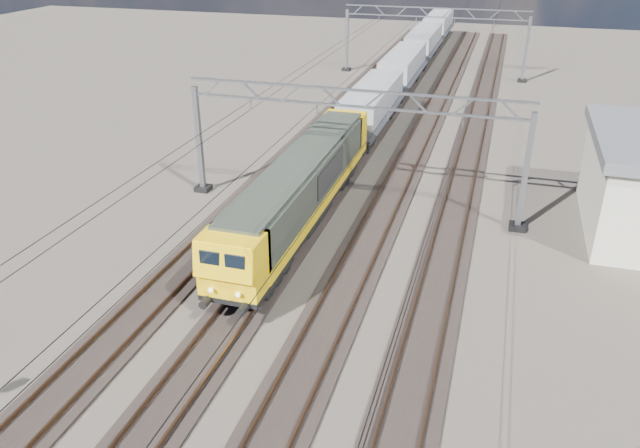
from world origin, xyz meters
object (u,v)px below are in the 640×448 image
(catenary_gantry_mid, at_px, (351,145))
(catenary_gantry_far, at_px, (434,39))
(locomotive, at_px, (302,186))
(hopper_wagon_fourth, at_px, (438,25))
(hopper_wagon_mid, at_px, (403,67))
(hopper_wagon_third, at_px, (423,43))
(hopper_wagon_lead, at_px, (372,104))

(catenary_gantry_mid, xyz_separation_m, catenary_gantry_far, (0.00, 36.00, 0.00))
(locomotive, height_order, hopper_wagon_fourth, locomotive)
(catenary_gantry_far, xyz_separation_m, hopper_wagon_mid, (-2.00, -6.98, -1.67))
(catenary_gantry_mid, xyz_separation_m, locomotive, (-2.00, -2.87, -1.58))
(hopper_wagon_third, bearing_deg, locomotive, -90.00)
(locomotive, relative_size, hopper_wagon_fourth, 1.62)
(hopper_wagon_third, xyz_separation_m, hopper_wagon_fourth, (0.00, 14.20, 0.00))
(catenary_gantry_mid, relative_size, locomotive, 0.94)
(catenary_gantry_far, relative_size, hopper_wagon_third, 1.53)
(locomotive, height_order, hopper_wagon_mid, locomotive)
(hopper_wagon_lead, xyz_separation_m, hopper_wagon_fourth, (0.00, 42.60, 0.00))
(locomotive, distance_m, hopper_wagon_lead, 17.70)
(hopper_wagon_third, bearing_deg, hopper_wagon_fourth, 90.00)
(locomotive, xyz_separation_m, hopper_wagon_fourth, (-0.00, 60.30, -0.09))
(catenary_gantry_mid, height_order, hopper_wagon_fourth, catenary_gantry_mid)
(catenary_gantry_far, bearing_deg, hopper_wagon_third, 105.48)
(locomotive, distance_m, hopper_wagon_third, 46.10)
(hopper_wagon_lead, relative_size, hopper_wagon_mid, 1.00)
(catenary_gantry_mid, height_order, hopper_wagon_lead, catenary_gantry_mid)
(hopper_wagon_lead, height_order, hopper_wagon_third, same)
(catenary_gantry_mid, xyz_separation_m, hopper_wagon_fourth, (-2.00, 57.42, -1.67))
(catenary_gantry_mid, bearing_deg, hopper_wagon_mid, 93.94)
(hopper_wagon_third, bearing_deg, catenary_gantry_far, -74.52)
(hopper_wagon_lead, xyz_separation_m, hopper_wagon_mid, (0.00, 14.20, 0.00))
(locomotive, relative_size, hopper_wagon_third, 1.62)
(hopper_wagon_third, bearing_deg, hopper_wagon_lead, -90.00)
(catenary_gantry_mid, xyz_separation_m, hopper_wagon_third, (-2.00, 43.22, -1.67))
(hopper_wagon_mid, bearing_deg, hopper_wagon_fourth, 90.00)
(catenary_gantry_far, relative_size, hopper_wagon_fourth, 1.53)
(catenary_gantry_mid, distance_m, locomotive, 3.84)
(hopper_wagon_lead, distance_m, hopper_wagon_mid, 14.20)
(hopper_wagon_fourth, bearing_deg, hopper_wagon_third, -90.00)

